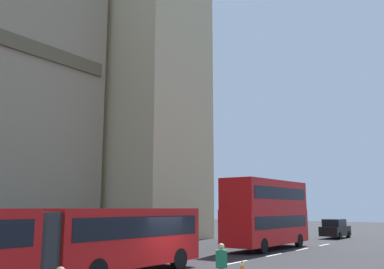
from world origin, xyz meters
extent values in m
cube|color=silver|center=(5.18, 0.00, 0.01)|extent=(2.20, 0.16, 0.01)
cube|color=silver|center=(9.78, 0.00, 0.01)|extent=(2.20, 0.16, 0.01)
cube|color=silver|center=(14.38, 0.00, 0.01)|extent=(2.20, 0.16, 0.01)
cube|color=silver|center=(18.98, 0.00, 0.01)|extent=(2.20, 0.16, 0.01)
cube|color=red|center=(-1.50, 2.00, 1.65)|extent=(8.28, 2.50, 2.50)
cube|color=black|center=(-1.50, 2.00, 2.10)|extent=(7.62, 2.54, 0.90)
cylinder|color=#2D2D2D|center=(-6.09, 2.00, 1.65)|extent=(2.38, 2.38, 2.25)
cylinder|color=black|center=(1.15, 0.88, 0.50)|extent=(1.00, 0.30, 1.00)
cube|color=red|center=(12.93, 2.00, 1.60)|extent=(9.26, 2.50, 2.40)
cube|color=black|center=(12.93, 2.00, 1.95)|extent=(8.33, 2.54, 0.84)
cube|color=red|center=(12.93, 2.00, 3.85)|extent=(9.07, 2.50, 2.10)
cube|color=black|center=(12.93, 2.00, 3.95)|extent=(8.33, 2.54, 0.84)
cylinder|color=black|center=(15.90, 0.88, 0.50)|extent=(1.00, 0.30, 1.00)
cylinder|color=black|center=(9.97, 0.88, 0.50)|extent=(1.00, 0.30, 1.00)
cube|color=black|center=(27.31, 1.78, 0.70)|extent=(4.40, 1.80, 0.90)
cube|color=black|center=(27.11, 1.78, 1.50)|extent=(2.46, 1.66, 0.70)
cylinder|color=black|center=(28.72, 0.97, 0.32)|extent=(0.64, 0.30, 0.64)
cylinder|color=black|center=(25.91, 0.97, 0.32)|extent=(0.64, 0.30, 0.64)
cone|color=orange|center=(2.32, -1.95, 0.31)|extent=(0.28, 0.28, 0.55)
cylinder|color=white|center=(2.32, -1.95, 0.33)|extent=(0.17, 0.17, 0.08)
cube|color=#267F4C|center=(-2.47, -3.88, 1.16)|extent=(0.41, 0.47, 0.60)
sphere|color=beige|center=(-2.47, -3.88, 1.58)|extent=(0.22, 0.22, 0.22)
camera|label=1|loc=(-15.33, -12.11, 2.91)|focal=39.33mm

